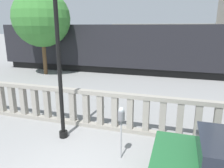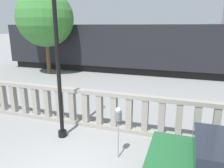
% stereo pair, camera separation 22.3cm
% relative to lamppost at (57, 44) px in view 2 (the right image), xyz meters
% --- Properties ---
extents(balustrade, '(12.82, 0.24, 1.36)m').
position_rel_lamppost_xyz_m(balustrade, '(1.19, 0.99, -2.33)').
color(balustrade, gray).
rests_on(balustrade, ground).
extents(lamppost, '(0.29, 0.29, 5.69)m').
position_rel_lamppost_xyz_m(lamppost, '(0.00, 0.00, 0.00)').
color(lamppost, black).
rests_on(lamppost, ground).
extents(parking_meter, '(0.18, 0.18, 1.48)m').
position_rel_lamppost_xyz_m(parking_meter, '(2.09, -0.57, -1.82)').
color(parking_meter, '#99999E').
rests_on(parking_meter, ground).
extents(train_near, '(29.98, 2.98, 4.23)m').
position_rel_lamppost_xyz_m(train_near, '(4.38, 11.06, -1.12)').
color(train_near, black).
rests_on(train_near, ground).
extents(train_far, '(19.73, 2.97, 4.44)m').
position_rel_lamppost_xyz_m(train_far, '(3.97, 26.53, -1.00)').
color(train_far, black).
rests_on(train_far, ground).
extents(tree_left, '(4.08, 4.08, 6.10)m').
position_rel_lamppost_xyz_m(tree_left, '(-6.18, 8.30, 1.04)').
color(tree_left, brown).
rests_on(tree_left, ground).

